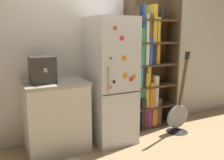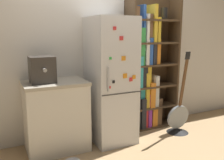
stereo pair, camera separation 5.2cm
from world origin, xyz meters
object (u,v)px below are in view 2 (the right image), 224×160
bookshelf (146,71)px  guitar (178,121)px  refrigerator (111,81)px  espresso_machine (42,70)px

bookshelf → guitar: bearing=-52.3°
refrigerator → guitar: size_ratio=1.37×
guitar → espresso_machine: bearing=172.6°
espresso_machine → guitar: (1.94, -0.25, -0.89)m
refrigerator → bookshelf: (0.70, 0.19, 0.06)m
espresso_machine → refrigerator: bearing=-1.2°
refrigerator → guitar: bearing=-12.8°
espresso_machine → guitar: 2.15m
refrigerator → espresso_machine: size_ratio=5.32×
bookshelf → espresso_machine: 1.63m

